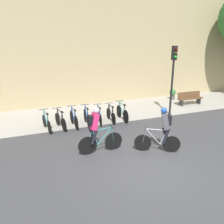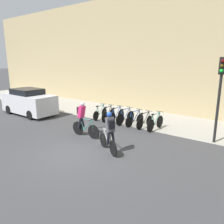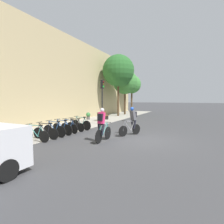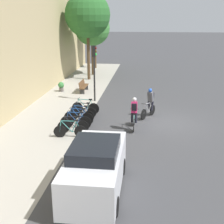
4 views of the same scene
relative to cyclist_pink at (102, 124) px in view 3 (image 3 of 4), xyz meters
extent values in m
plane|color=#3D3D3F|center=(1.38, -1.66, -0.95)|extent=(200.00, 200.00, 0.00)
cube|color=#A39E93|center=(1.38, 5.09, -0.94)|extent=(44.00, 4.50, 0.01)
cube|color=tan|center=(1.38, 7.64, 3.40)|extent=(44.00, 0.60, 8.70)
cylinder|color=black|center=(0.69, 0.02, -0.59)|extent=(0.71, 0.05, 0.71)
cylinder|color=black|center=(-0.36, -0.01, -0.59)|extent=(0.71, 0.05, 0.71)
cylinder|color=teal|center=(0.34, 0.01, -0.31)|extent=(0.58, 0.05, 0.62)
cylinder|color=teal|center=(-0.05, 0.00, -0.32)|extent=(0.27, 0.05, 0.58)
cylinder|color=teal|center=(0.22, 0.00, -0.02)|extent=(0.78, 0.06, 0.07)
cylinder|color=teal|center=(-0.15, 0.00, -0.60)|extent=(0.42, 0.04, 0.05)
cylinder|color=teal|center=(-0.27, -0.01, -0.31)|extent=(0.22, 0.04, 0.56)
cylinder|color=teal|center=(0.65, 0.01, -0.30)|extent=(0.12, 0.04, 0.59)
cylinder|color=black|center=(0.61, 0.01, 0.03)|extent=(0.04, 0.46, 0.03)
cube|color=black|center=(-0.17, 0.00, 0.00)|extent=(0.20, 0.08, 0.06)
cube|color=#E52866|center=(-0.07, 0.00, 0.33)|extent=(0.33, 0.33, 0.63)
sphere|color=silver|center=(0.01, 0.00, 0.74)|extent=(0.22, 0.22, 0.22)
cylinder|color=black|center=(-0.12, -0.11, -0.24)|extent=(0.28, 0.12, 0.56)
cylinder|color=black|center=(-0.12, 0.11, -0.24)|extent=(0.24, 0.12, 0.56)
cube|color=black|center=(-0.21, 0.00, 0.38)|extent=(0.15, 0.26, 0.36)
cylinder|color=black|center=(1.71, -0.49, -0.62)|extent=(0.60, 0.34, 0.66)
cylinder|color=black|center=(2.67, -1.01, -0.62)|extent=(0.60, 0.34, 0.66)
cylinder|color=#99999E|center=(2.03, -0.67, -0.33)|extent=(0.54, 0.32, 0.62)
cylinder|color=#99999E|center=(2.39, -0.86, -0.35)|extent=(0.26, 0.17, 0.58)
cylinder|color=#99999E|center=(2.14, -0.72, -0.05)|extent=(0.73, 0.42, 0.07)
cylinder|color=#99999E|center=(2.47, -0.91, -0.62)|extent=(0.40, 0.24, 0.05)
cylinder|color=#99999E|center=(2.58, -0.96, -0.34)|extent=(0.21, 0.14, 0.56)
cylinder|color=#99999E|center=(1.75, -0.51, -0.33)|extent=(0.12, 0.09, 0.59)
cylinder|color=black|center=(1.79, -0.53, 0.00)|extent=(0.24, 0.42, 0.03)
cube|color=black|center=(2.49, -0.92, -0.03)|extent=(0.21, 0.17, 0.06)
cube|color=#4C4C51|center=(2.41, -0.87, 0.30)|extent=(0.43, 0.43, 0.63)
sphere|color=#1E47AD|center=(2.34, -0.83, 0.71)|extent=(0.30, 0.30, 0.22)
cylinder|color=black|center=(2.50, -0.79, -0.27)|extent=(0.29, 0.23, 0.56)
cylinder|color=black|center=(2.40, -0.99, -0.27)|extent=(0.26, 0.21, 0.56)
cube|color=black|center=(2.53, -0.93, 0.35)|extent=(0.25, 0.30, 0.36)
cylinder|color=black|center=(-1.58, 3.68, -0.63)|extent=(0.12, 0.62, 0.62)
cylinder|color=black|center=(-1.45, 2.64, -0.63)|extent=(0.12, 0.62, 0.62)
cylinder|color=teal|center=(-1.54, 3.32, -0.35)|extent=(0.12, 0.57, 0.62)
cylinder|color=teal|center=(-1.49, 2.94, -0.37)|extent=(0.07, 0.27, 0.58)
cylinder|color=teal|center=(-1.52, 3.21, -0.07)|extent=(0.14, 0.77, 0.07)
cylinder|color=teal|center=(-1.47, 2.85, -0.64)|extent=(0.09, 0.42, 0.05)
cylinder|color=teal|center=(-1.46, 2.74, -0.36)|extent=(0.06, 0.22, 0.56)
cylinder|color=teal|center=(-1.58, 3.63, -0.34)|extent=(0.05, 0.12, 0.59)
cylinder|color=black|center=(-1.57, 3.59, -0.01)|extent=(0.46, 0.09, 0.03)
cube|color=black|center=(-1.47, 2.83, -0.04)|extent=(0.11, 0.21, 0.06)
cylinder|color=black|center=(-0.93, 3.65, -0.62)|extent=(0.14, 0.65, 0.65)
cylinder|color=black|center=(-0.77, 2.67, -0.62)|extent=(0.14, 0.65, 0.65)
cylinder|color=black|center=(-0.87, 3.32, -0.34)|extent=(0.13, 0.55, 0.62)
cylinder|color=black|center=(-0.81, 2.95, -0.35)|extent=(0.08, 0.26, 0.58)
cylinder|color=black|center=(-0.86, 3.21, -0.05)|extent=(0.16, 0.74, 0.07)
cylinder|color=black|center=(-0.80, 2.86, -0.63)|extent=(0.10, 0.40, 0.05)
cylinder|color=black|center=(-0.78, 2.76, -0.34)|extent=(0.07, 0.21, 0.56)
cylinder|color=black|center=(-0.92, 3.61, -0.33)|extent=(0.05, 0.12, 0.58)
cylinder|color=black|center=(-0.91, 3.57, 0.00)|extent=(0.46, 0.10, 0.03)
cube|color=black|center=(-0.80, 2.84, -0.03)|extent=(0.11, 0.21, 0.06)
cylinder|color=black|center=(-0.19, 3.66, -0.60)|extent=(0.05, 0.69, 0.69)
cylinder|color=black|center=(-0.17, 2.66, -0.60)|extent=(0.05, 0.69, 0.69)
cylinder|color=#1E478C|center=(-0.18, 3.32, -0.32)|extent=(0.05, 0.55, 0.62)
cylinder|color=#1E478C|center=(-0.18, 2.95, -0.33)|extent=(0.05, 0.26, 0.58)
cylinder|color=#1E478C|center=(-0.18, 3.21, -0.03)|extent=(0.05, 0.75, 0.07)
cylinder|color=#1E478C|center=(-0.17, 2.86, -0.61)|extent=(0.04, 0.40, 0.05)
cylinder|color=#1E478C|center=(-0.17, 2.75, -0.32)|extent=(0.04, 0.21, 0.56)
cylinder|color=#1E478C|center=(-0.19, 3.62, -0.31)|extent=(0.04, 0.12, 0.58)
cylinder|color=black|center=(-0.19, 3.58, 0.02)|extent=(0.46, 0.04, 0.03)
cube|color=black|center=(-0.17, 2.84, -0.01)|extent=(0.08, 0.20, 0.06)
cylinder|color=black|center=(0.53, 3.67, -0.59)|extent=(0.10, 0.71, 0.71)
cylinder|color=black|center=(0.44, 2.65, -0.59)|extent=(0.10, 0.71, 0.71)
cylinder|color=#1E478C|center=(0.50, 3.32, -0.31)|extent=(0.09, 0.57, 0.62)
cylinder|color=#1E478C|center=(0.47, 2.95, -0.32)|extent=(0.06, 0.27, 0.58)
cylinder|color=#1E478C|center=(0.49, 3.21, -0.03)|extent=(0.11, 0.76, 0.07)
cylinder|color=#1E478C|center=(0.46, 2.85, -0.60)|extent=(0.07, 0.41, 0.05)
cylinder|color=#1E478C|center=(0.45, 2.74, -0.32)|extent=(0.05, 0.22, 0.56)
cylinder|color=#1E478C|center=(0.53, 3.63, -0.30)|extent=(0.05, 0.12, 0.59)
cylinder|color=black|center=(0.53, 3.59, 0.03)|extent=(0.46, 0.07, 0.03)
cube|color=black|center=(0.46, 2.83, 0.00)|extent=(0.10, 0.21, 0.06)
cylinder|color=black|center=(1.24, 3.65, -0.63)|extent=(0.14, 0.63, 0.63)
cylinder|color=black|center=(1.07, 2.67, -0.63)|extent=(0.14, 0.63, 0.63)
cylinder|color=#1E478C|center=(1.18, 3.32, -0.35)|extent=(0.13, 0.54, 0.62)
cylinder|color=#1E478C|center=(1.12, 2.95, -0.36)|extent=(0.08, 0.26, 0.58)
cylinder|color=#1E478C|center=(1.16, 3.21, -0.07)|extent=(0.16, 0.73, 0.07)
cylinder|color=#1E478C|center=(1.11, 2.87, -0.64)|extent=(0.10, 0.40, 0.05)
cylinder|color=#1E478C|center=(1.09, 2.76, -0.36)|extent=(0.07, 0.21, 0.56)
cylinder|color=#1E478C|center=(1.23, 3.61, -0.34)|extent=(0.05, 0.12, 0.58)
cylinder|color=black|center=(1.22, 3.57, -0.01)|extent=(0.46, 0.10, 0.03)
cube|color=black|center=(1.10, 2.85, -0.04)|extent=(0.11, 0.21, 0.06)
cylinder|color=black|center=(1.87, 3.66, -0.64)|extent=(0.09, 0.62, 0.62)
cylinder|color=black|center=(1.78, 2.66, -0.64)|extent=(0.09, 0.62, 0.62)
cylinder|color=black|center=(1.84, 3.32, -0.35)|extent=(0.09, 0.55, 0.62)
cylinder|color=black|center=(1.81, 2.95, -0.37)|extent=(0.06, 0.26, 0.58)
cylinder|color=black|center=(1.83, 3.21, -0.07)|extent=(0.10, 0.74, 0.07)
cylinder|color=black|center=(1.80, 2.86, -0.64)|extent=(0.07, 0.40, 0.05)
cylinder|color=black|center=(1.79, 2.75, -0.36)|extent=(0.05, 0.21, 0.56)
cylinder|color=black|center=(1.86, 3.62, -0.35)|extent=(0.05, 0.12, 0.58)
cylinder|color=black|center=(1.86, 3.58, -0.02)|extent=(0.46, 0.07, 0.03)
cube|color=black|center=(1.80, 2.84, -0.05)|extent=(0.10, 0.21, 0.06)
cylinder|color=black|center=(2.52, 3.68, -0.59)|extent=(0.08, 0.71, 0.71)
cylinder|color=black|center=(2.46, 2.64, -0.59)|extent=(0.08, 0.71, 0.71)
cylinder|color=teal|center=(2.50, 3.33, -0.31)|extent=(0.07, 0.57, 0.62)
cylinder|color=teal|center=(2.48, 2.94, -0.32)|extent=(0.05, 0.27, 0.58)
cylinder|color=teal|center=(2.49, 3.21, -0.02)|extent=(0.08, 0.77, 0.07)
cylinder|color=teal|center=(2.47, 2.85, -0.60)|extent=(0.06, 0.42, 0.05)
cylinder|color=teal|center=(2.47, 2.73, -0.31)|extent=(0.04, 0.22, 0.56)
cylinder|color=teal|center=(2.52, 3.64, -0.30)|extent=(0.04, 0.12, 0.59)
cylinder|color=black|center=(2.52, 3.60, 0.03)|extent=(0.46, 0.05, 0.03)
cube|color=black|center=(2.47, 2.83, 0.00)|extent=(0.09, 0.20, 0.06)
cylinder|color=black|center=(5.58, 3.10, 1.02)|extent=(0.12, 0.12, 3.93)
cube|color=black|center=(5.58, 3.10, 2.61)|extent=(0.26, 0.20, 0.76)
sphere|color=#590C0C|center=(5.58, 2.97, 2.82)|extent=(0.15, 0.15, 0.15)
sphere|color=#4C380A|center=(5.58, 2.97, 2.61)|extent=(0.15, 0.15, 0.15)
sphere|color=green|center=(5.58, 2.97, 2.40)|extent=(0.15, 0.15, 0.15)
cube|color=brown|center=(8.22, 4.42, -0.50)|extent=(1.88, 0.40, 0.08)
cube|color=brown|center=(8.22, 4.60, -0.26)|extent=(1.88, 0.12, 0.40)
cube|color=#2D2D2D|center=(7.47, 4.42, -0.72)|extent=(0.08, 0.36, 0.45)
cube|color=#2D2D2D|center=(8.98, 4.42, -0.72)|extent=(0.08, 0.36, 0.45)
cylinder|color=black|center=(-5.00, 0.22, -0.64)|extent=(0.62, 0.20, 0.62)
cylinder|color=#4C3823|center=(13.34, 4.98, 1.36)|extent=(0.28, 0.28, 4.61)
sphere|color=#286028|center=(13.34, 4.98, 5.02)|extent=(4.17, 4.17, 4.17)
cylinder|color=#4C3823|center=(15.82, 5.01, 0.84)|extent=(0.28, 0.28, 3.58)
sphere|color=#3D7F38|center=(15.82, 5.01, 3.78)|extent=(3.54, 3.54, 3.54)
cylinder|color=#4C3823|center=(20.14, 5.50, 0.91)|extent=(0.28, 0.28, 3.72)
sphere|color=#3D7F38|center=(20.14, 5.50, 3.77)|extent=(3.06, 3.06, 3.06)
cylinder|color=#56514C|center=(8.13, 6.29, -0.79)|extent=(0.36, 0.36, 0.32)
sphere|color=#387A3D|center=(8.13, 6.29, -0.41)|extent=(0.48, 0.48, 0.48)
camera|label=1|loc=(-2.26, -7.22, 2.94)|focal=35.00mm
camera|label=2|loc=(7.58, -7.61, 2.84)|focal=35.00mm
camera|label=3|loc=(-7.94, -4.44, 1.33)|focal=28.00mm
camera|label=4|loc=(-15.93, -0.64, 5.01)|focal=50.00mm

